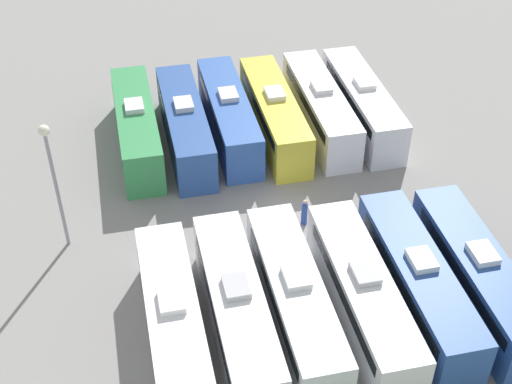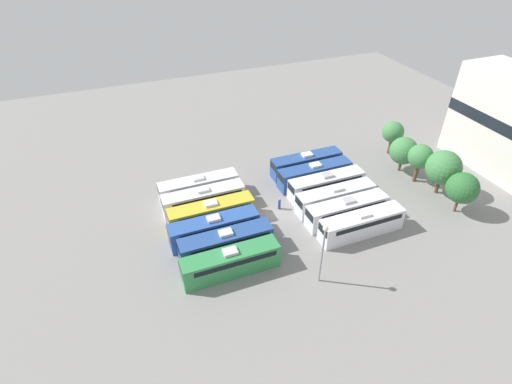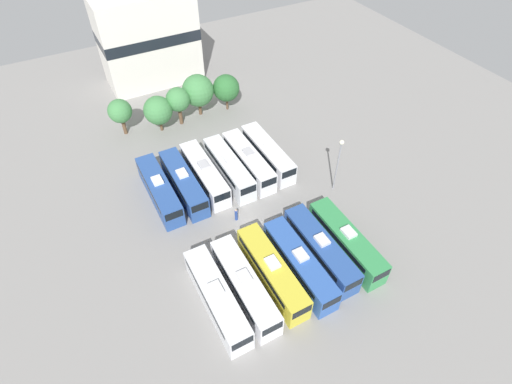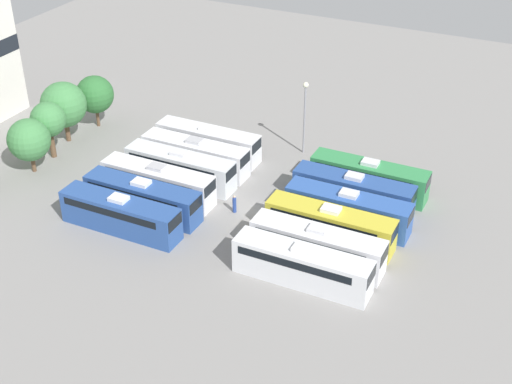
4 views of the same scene
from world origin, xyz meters
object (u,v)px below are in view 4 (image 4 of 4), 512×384
(tree_3, at_px, (63,105))
(tree_4, at_px, (95,94))
(bus_4, at_px, (353,191))
(light_pole, at_px, (305,106))
(bus_2, at_px, (330,224))
(bus_11, at_px, (208,141))
(bus_8, at_px, (158,181))
(tree_2, at_px, (48,120))
(bus_9, at_px, (180,167))
(tree_1, at_px, (29,140))
(worker_person, at_px, (234,204))
(bus_1, at_px, (317,245))
(bus_0, at_px, (302,265))
(bus_3, at_px, (348,209))
(bus_7, at_px, (142,197))
(bus_10, at_px, (195,154))
(bus_5, at_px, (369,177))
(bus_6, at_px, (120,214))

(tree_3, distance_m, tree_4, 4.55)
(bus_4, distance_m, light_pole, 12.12)
(tree_3, bearing_deg, bus_2, -99.51)
(bus_11, bearing_deg, bus_8, 178.51)
(bus_2, height_order, tree_2, tree_2)
(bus_9, height_order, tree_1, tree_1)
(bus_8, xyz_separation_m, worker_person, (0.77, -7.81, -0.88))
(bus_1, relative_size, tree_3, 1.67)
(bus_0, height_order, bus_3, same)
(bus_1, bearing_deg, bus_8, 80.08)
(tree_2, bearing_deg, bus_7, -109.20)
(bus_1, height_order, tree_4, tree_4)
(bus_3, bearing_deg, tree_1, 98.13)
(bus_10, distance_m, bus_11, 3.12)
(bus_0, bearing_deg, bus_5, -1.68)
(bus_4, bearing_deg, bus_8, 110.28)
(bus_1, bearing_deg, bus_11, 54.17)
(tree_3, bearing_deg, tree_1, -170.49)
(bus_2, bearing_deg, tree_3, 80.49)
(bus_1, xyz_separation_m, bus_2, (3.31, 0.12, 0.00))
(light_pole, distance_m, tree_2, 26.56)
(bus_0, xyz_separation_m, tree_1, (4.82, 31.57, 1.87))
(bus_7, relative_size, worker_person, 6.45)
(light_pole, bearing_deg, bus_8, 147.86)
(bus_2, distance_m, bus_5, 9.35)
(tree_2, relative_size, tree_3, 0.91)
(bus_1, height_order, bus_9, same)
(bus_6, height_order, bus_11, same)
(bus_3, bearing_deg, bus_5, 0.54)
(bus_11, bearing_deg, bus_2, -118.10)
(bus_1, distance_m, tree_1, 31.78)
(bus_6, height_order, tree_3, tree_3)
(bus_4, xyz_separation_m, bus_7, (-9.44, 17.09, 0.00))
(bus_11, bearing_deg, tree_3, 103.18)
(bus_2, height_order, bus_9, same)
(bus_0, xyz_separation_m, bus_6, (-0.11, 17.36, 0.00))
(bus_11, distance_m, worker_person, 11.50)
(bus_2, xyz_separation_m, worker_person, (0.52, 9.55, -0.88))
(bus_5, distance_m, bus_8, 20.25)
(bus_3, xyz_separation_m, tree_2, (-1.25, 32.31, 2.58))
(bus_4, height_order, bus_6, same)
(bus_5, relative_size, bus_7, 1.00)
(bus_9, bearing_deg, bus_4, -79.70)
(bus_9, bearing_deg, bus_0, -119.12)
(bus_5, bearing_deg, bus_11, 90.63)
(bus_10, relative_size, tree_3, 1.67)
(bus_4, xyz_separation_m, light_pole, (8.03, 8.27, 3.74))
(bus_2, height_order, bus_3, same)
(bus_1, distance_m, tree_2, 32.40)
(bus_9, xyz_separation_m, tree_2, (-1.27, 14.86, 2.58))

